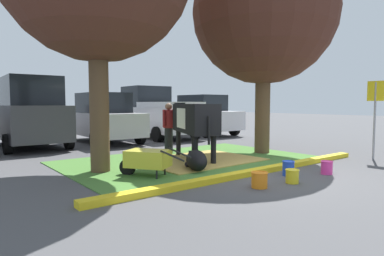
{
  "coord_description": "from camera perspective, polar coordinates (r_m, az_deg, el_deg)",
  "views": [
    {
      "loc": [
        -5.94,
        -4.78,
        1.59
      ],
      "look_at": [
        -0.16,
        2.54,
        0.9
      ],
      "focal_mm": 31.11,
      "sensor_mm": 36.0,
      "label": 1
    }
  ],
  "objects": [
    {
      "name": "bucket_blue",
      "position": [
        7.67,
        16.19,
        -6.6
      ],
      "size": [
        0.28,
        0.28,
        0.33
      ],
      "color": "blue",
      "rests_on": "ground"
    },
    {
      "name": "pickup_truck_black",
      "position": [
        15.88,
        -6.38,
        2.48
      ],
      "size": [
        2.31,
        5.44,
        2.42
      ],
      "color": "silver",
      "rests_on": "ground"
    },
    {
      "name": "bucket_pink",
      "position": [
        8.11,
        22.1,
        -6.25
      ],
      "size": [
        0.27,
        0.27,
        0.3
      ],
      "color": "#EA3893",
      "rests_on": "ground"
    },
    {
      "name": "calf_lying",
      "position": [
        7.96,
        0.73,
        -5.53
      ],
      "size": [
        0.97,
        1.28,
        0.48
      ],
      "color": "black",
      "rests_on": "ground"
    },
    {
      "name": "hay_bedding",
      "position": [
        9.22,
        1.16,
        -5.54
      ],
      "size": [
        3.25,
        2.46,
        0.04
      ],
      "primitive_type": "cube",
      "rotation": [
        0.0,
        0.0,
        0.02
      ],
      "color": "tan",
      "rests_on": "ground"
    },
    {
      "name": "curb_yellow",
      "position": [
        7.66,
        10.76,
        -7.36
      ],
      "size": [
        8.03,
        0.24,
        0.12
      ],
      "primitive_type": "cube",
      "color": "yellow",
      "rests_on": "ground"
    },
    {
      "name": "grass_island",
      "position": [
        9.35,
        -0.21,
        -5.5
      ],
      "size": [
        6.83,
        4.39,
        0.02
      ],
      "primitive_type": "cube",
      "color": "#477A33",
      "rests_on": "ground"
    },
    {
      "name": "person_handler",
      "position": [
        10.57,
        -4.03,
        0.26
      ],
      "size": [
        0.51,
        0.34,
        1.61
      ],
      "color": "black",
      "rests_on": "ground"
    },
    {
      "name": "shade_tree_right",
      "position": [
        11.17,
        12.24,
        18.82
      ],
      "size": [
        4.48,
        4.48,
        6.69
      ],
      "color": "brown",
      "rests_on": "ground"
    },
    {
      "name": "sedan_silver",
      "position": [
        14.03,
        -14.95,
        1.61
      ],
      "size": [
        2.1,
        4.44,
        2.02
      ],
      "color": "silver",
      "rests_on": "ground"
    },
    {
      "name": "parking_sign",
      "position": [
        10.7,
        28.91,
        3.57
      ],
      "size": [
        0.08,
        0.44,
        2.22
      ],
      "color": "#99999E",
      "rests_on": "ground"
    },
    {
      "name": "bucket_orange",
      "position": [
        6.47,
        11.49,
        -8.64
      ],
      "size": [
        0.33,
        0.33,
        0.3
      ],
      "color": "orange",
      "rests_on": "ground"
    },
    {
      "name": "bucket_yellow",
      "position": [
        6.99,
        16.81,
        -7.86
      ],
      "size": [
        0.28,
        0.28,
        0.28
      ],
      "color": "yellow",
      "rests_on": "ground"
    },
    {
      "name": "cow_holstein",
      "position": [
        9.37,
        0.25,
        1.6
      ],
      "size": [
        1.56,
        3.01,
        1.62
      ],
      "color": "black",
      "rests_on": "ground"
    },
    {
      "name": "ground_plane",
      "position": [
        7.79,
        12.73,
        -7.65
      ],
      "size": [
        80.0,
        80.0,
        0.0
      ],
      "primitive_type": "plane",
      "color": "#4C4C4F"
    },
    {
      "name": "suv_dark_grey",
      "position": [
        13.5,
        -26.14,
        2.44
      ],
      "size": [
        2.2,
        4.64,
        2.52
      ],
      "color": "#3D3D42",
      "rests_on": "ground"
    },
    {
      "name": "wheelbarrow",
      "position": [
        7.29,
        -7.72,
        -5.3
      ],
      "size": [
        1.21,
        1.49,
        0.63
      ],
      "color": "gold",
      "rests_on": "ground"
    },
    {
      "name": "hatchback_white",
      "position": [
        17.06,
        1.74,
        2.19
      ],
      "size": [
        2.1,
        4.44,
        2.02
      ],
      "color": "silver",
      "rests_on": "ground"
    }
  ]
}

